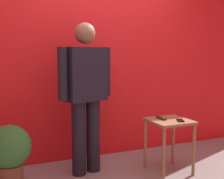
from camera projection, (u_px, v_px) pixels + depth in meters
The scene contains 6 objects.
back_wall_red at pixel (98, 59), 4.00m from camera, with size 6.33×0.12×2.66m, color red.
standing_person at pixel (86, 91), 3.40m from camera, with size 0.69×0.34×1.74m.
side_table at pixel (169, 130), 3.47m from camera, with size 0.46×0.46×0.63m.
cell_phone at pixel (180, 120), 3.39m from camera, with size 0.07×0.14×0.01m, color black.
tv_remote at pixel (161, 118), 3.48m from camera, with size 0.04×0.17×0.02m, color black.
potted_plant at pixel (9, 152), 2.99m from camera, with size 0.44×0.44×0.69m.
Camera 1 is at (-1.41, -2.57, 1.40)m, focal length 47.57 mm.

